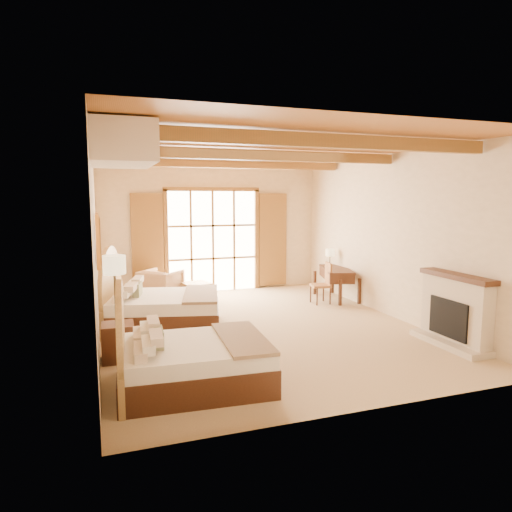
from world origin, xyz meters
name	(u,v)px	position (x,y,z in m)	size (l,w,h in m)	color
floor	(258,327)	(0.00, 0.00, 0.00)	(7.00, 7.00, 0.00)	tan
wall_back	(212,228)	(0.00, 3.50, 1.60)	(5.50, 5.50, 0.00)	beige
wall_left	(95,245)	(-2.75, 0.00, 1.60)	(7.00, 7.00, 0.00)	beige
wall_right	(389,236)	(2.75, 0.00, 1.60)	(7.00, 7.00, 0.00)	beige
ceiling	(259,148)	(0.00, 0.00, 3.20)	(7.00, 7.00, 0.00)	#A9662E
ceiling_beams	(259,155)	(0.00, 0.00, 3.08)	(5.39, 4.60, 0.18)	brown
french_doors	(213,242)	(0.00, 3.44, 1.25)	(3.95, 0.08, 2.60)	white
fireplace	(454,314)	(2.60, -2.00, 0.51)	(0.46, 1.40, 1.16)	beige
painting	(98,240)	(-2.70, -0.75, 1.75)	(0.06, 0.95, 0.75)	orange
canopy_valance	(121,146)	(-2.40, -2.00, 2.95)	(0.70, 1.40, 0.45)	beige
bed_near	(183,359)	(-1.77, -2.21, 0.37)	(1.92, 1.49, 1.21)	#452717
bed_far	(156,307)	(-1.78, 0.54, 0.39)	(2.31, 1.92, 1.31)	#452717
nightstand	(118,342)	(-2.49, -0.95, 0.27)	(0.45, 0.45, 0.54)	#452717
floor_lamp	(115,271)	(-2.50, -0.82, 1.29)	(0.32, 0.32, 1.52)	#372C1B
armchair	(161,286)	(-1.41, 2.65, 0.37)	(0.79, 0.81, 0.74)	tan
ottoman	(196,292)	(-0.64, 2.48, 0.21)	(0.57, 0.57, 0.42)	tan
desk	(336,283)	(2.48, 1.60, 0.39)	(0.94, 1.44, 0.72)	#452717
desk_chair	(321,291)	(1.95, 1.31, 0.28)	(0.47, 0.47, 0.91)	olive
desk_lamp	(330,253)	(2.54, 2.03, 1.02)	(0.20, 0.20, 0.40)	#372C1B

